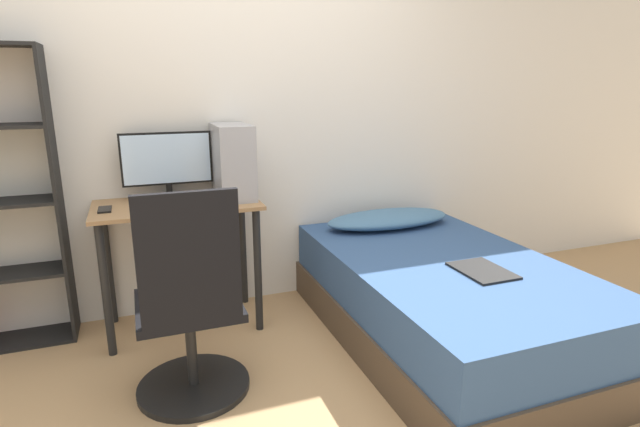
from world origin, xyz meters
name	(u,v)px	position (x,y,z in m)	size (l,w,h in m)	color
wall_back	(220,113)	(0.00, 1.50, 1.25)	(8.00, 0.05, 2.50)	silver
desk	(179,228)	(-0.32, 1.22, 0.62)	(0.92, 0.51, 0.77)	#997047
office_chair	(191,322)	(-0.35, 0.47, 0.39)	(0.53, 0.53, 1.02)	black
bed	(444,300)	(1.05, 0.53, 0.24)	(1.16, 1.89, 0.49)	#4C3D2D
pillow	(388,219)	(1.05, 1.21, 0.54)	(0.88, 0.36, 0.11)	teal
magazine	(482,271)	(1.12, 0.30, 0.49)	(0.24, 0.32, 0.01)	black
monitor	(167,162)	(-0.34, 1.38, 0.98)	(0.52, 0.17, 0.39)	black
keyboard	(175,206)	(-0.34, 1.12, 0.78)	(0.41, 0.13, 0.02)	black
pc_tower	(233,161)	(0.02, 1.26, 0.98)	(0.20, 0.39, 0.43)	#99999E
mouse	(221,202)	(-0.08, 1.12, 0.78)	(0.06, 0.09, 0.02)	silver
phone	(105,209)	(-0.70, 1.19, 0.77)	(0.07, 0.14, 0.01)	black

